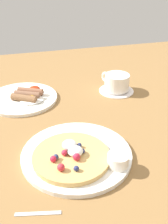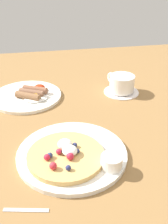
# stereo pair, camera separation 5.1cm
# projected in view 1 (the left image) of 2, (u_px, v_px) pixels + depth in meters

# --- Properties ---
(ground_plane) EXTENTS (1.56, 1.38, 0.03)m
(ground_plane) POSITION_uv_depth(u_px,v_px,m) (75.00, 131.00, 0.76)
(ground_plane) COLOR olive
(pancake_plate) EXTENTS (0.26, 0.26, 0.01)m
(pancake_plate) POSITION_uv_depth(u_px,v_px,m) (77.00, 154.00, 0.64)
(pancake_plate) COLOR white
(pancake_plate) RESTS_ON ground_plane
(pancake_with_berries) EXTENTS (0.18, 0.18, 0.03)m
(pancake_with_berries) POSITION_uv_depth(u_px,v_px,m) (71.00, 156.00, 0.62)
(pancake_with_berries) COLOR tan
(pancake_with_berries) RESTS_ON pancake_plate
(syrup_ramekin) EXTENTS (0.05, 0.05, 0.03)m
(syrup_ramekin) POSITION_uv_depth(u_px,v_px,m) (118.00, 160.00, 0.60)
(syrup_ramekin) COLOR white
(syrup_ramekin) RESTS_ON pancake_plate
(breakfast_plate) EXTENTS (0.23, 0.23, 0.01)m
(breakfast_plate) POSITION_uv_depth(u_px,v_px,m) (22.00, 98.00, 0.89)
(breakfast_plate) COLOR white
(breakfast_plate) RESTS_ON ground_plane
(fried_breakfast) EXTENTS (0.11, 0.11, 0.02)m
(fried_breakfast) POSITION_uv_depth(u_px,v_px,m) (29.00, 95.00, 0.88)
(fried_breakfast) COLOR brown
(fried_breakfast) RESTS_ON breakfast_plate
(coffee_saucer) EXTENTS (0.12, 0.12, 0.01)m
(coffee_saucer) POSITION_uv_depth(u_px,v_px,m) (116.00, 90.00, 0.95)
(coffee_saucer) COLOR white
(coffee_saucer) RESTS_ON ground_plane
(coffee_cup) EXTENTS (0.08, 0.11, 0.06)m
(coffee_cup) POSITION_uv_depth(u_px,v_px,m) (117.00, 82.00, 0.93)
(coffee_cup) COLOR white
(coffee_cup) RESTS_ON coffee_saucer
(teaspoon) EXTENTS (0.14, 0.04, 0.01)m
(teaspoon) POSITION_uv_depth(u_px,v_px,m) (8.00, 214.00, 0.50)
(teaspoon) COLOR silver
(teaspoon) RESTS_ON ground_plane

